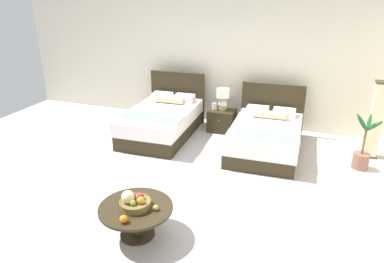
% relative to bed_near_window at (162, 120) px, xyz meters
% --- Properties ---
extents(ground_plane, '(10.21, 9.38, 0.02)m').
position_rel_bed_near_window_xyz_m(ground_plane, '(1.07, -1.61, -0.33)').
color(ground_plane, '#B7B1AB').
extents(wall_back, '(10.21, 0.12, 2.75)m').
position_rel_bed_near_window_xyz_m(wall_back, '(1.07, 1.28, 1.06)').
color(wall_back, silver).
rests_on(wall_back, ground).
extents(bed_near_window, '(1.31, 2.10, 1.14)m').
position_rel_bed_near_window_xyz_m(bed_near_window, '(0.00, 0.00, 0.00)').
color(bed_near_window, '#2E2515').
rests_on(bed_near_window, ground).
extents(bed_near_corner, '(1.35, 2.10, 1.06)m').
position_rel_bed_near_window_xyz_m(bed_near_corner, '(2.14, 0.01, -0.04)').
color(bed_near_corner, '#2E2515').
rests_on(bed_near_corner, ground).
extents(nightstand, '(0.55, 0.50, 0.48)m').
position_rel_bed_near_window_xyz_m(nightstand, '(1.10, 0.66, -0.08)').
color(nightstand, '#2E2515').
rests_on(nightstand, ground).
extents(table_lamp, '(0.27, 0.27, 0.45)m').
position_rel_bed_near_window_xyz_m(table_lamp, '(1.10, 0.68, 0.43)').
color(table_lamp, beige).
rests_on(table_lamp, nightstand).
extents(vase, '(0.11, 0.11, 0.15)m').
position_rel_bed_near_window_xyz_m(vase, '(0.94, 0.62, 0.23)').
color(vase, '#BCBDC2').
rests_on(vase, nightstand).
extents(coffee_table, '(0.91, 0.91, 0.42)m').
position_rel_bed_near_window_xyz_m(coffee_table, '(1.06, -3.15, 0.00)').
color(coffee_table, '#2E2515').
rests_on(coffee_table, ground).
extents(fruit_bowl, '(0.39, 0.39, 0.23)m').
position_rel_bed_near_window_xyz_m(fruit_bowl, '(1.05, -3.16, 0.18)').
color(fruit_bowl, brown).
rests_on(fruit_bowl, coffee_table).
extents(loose_apple, '(0.07, 0.07, 0.07)m').
position_rel_bed_near_window_xyz_m(loose_apple, '(1.32, -3.13, 0.13)').
color(loose_apple, gold).
rests_on(loose_apple, coffee_table).
extents(loose_orange, '(0.09, 0.09, 0.09)m').
position_rel_bed_near_window_xyz_m(loose_orange, '(1.08, -3.47, 0.15)').
color(loose_orange, orange).
rests_on(loose_orange, coffee_table).
extents(floor_lamp_corner, '(0.25, 0.25, 1.40)m').
position_rel_bed_near_window_xyz_m(floor_lamp_corner, '(4.00, 0.36, 0.38)').
color(floor_lamp_corner, '#342C1B').
rests_on(floor_lamp_corner, ground).
extents(potted_palm, '(0.44, 0.60, 1.00)m').
position_rel_bed_near_window_xyz_m(potted_palm, '(3.81, -0.23, -0.02)').
color(potted_palm, brown).
rests_on(potted_palm, ground).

